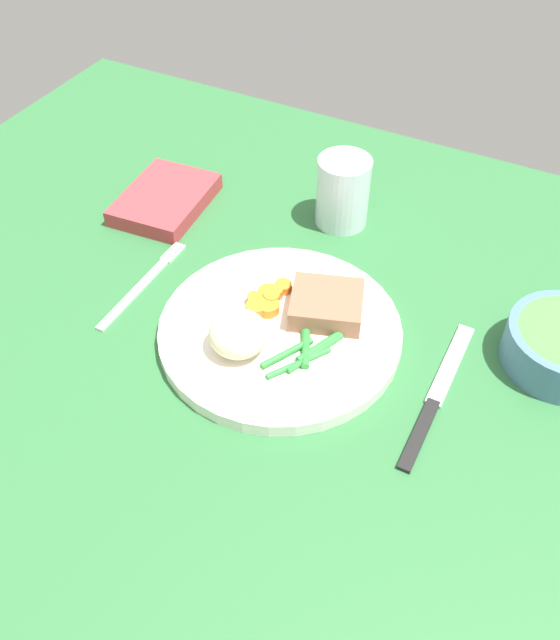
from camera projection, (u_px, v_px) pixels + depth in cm
name	position (u px, v px, depth cm)	size (l,w,h in cm)	color
dining_table	(288.00, 340.00, 76.27)	(120.00, 90.00, 2.00)	#2D6B38
dinner_plate	(280.00, 331.00, 74.70)	(26.51, 26.51, 1.60)	white
meat_portion	(327.00, 305.00, 74.65)	(7.77, 6.99, 2.55)	#936047
mashed_potatoes	(238.00, 334.00, 70.33)	(6.18, 6.11, 4.44)	beige
carrot_slices	(268.00, 299.00, 76.26)	(4.07, 6.41, 1.26)	orange
green_beans	(306.00, 349.00, 71.35)	(6.16, 9.81, 0.85)	#2D8C38
fork	(142.00, 285.00, 80.76)	(1.44, 16.60, 0.40)	silver
knife	(436.00, 396.00, 69.23)	(1.70, 20.50, 0.64)	black
water_glass	(342.00, 196.00, 86.85)	(6.74, 6.74, 9.15)	silver
napkin	(165.00, 200.00, 91.02)	(10.21, 13.75, 2.22)	#B2383D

